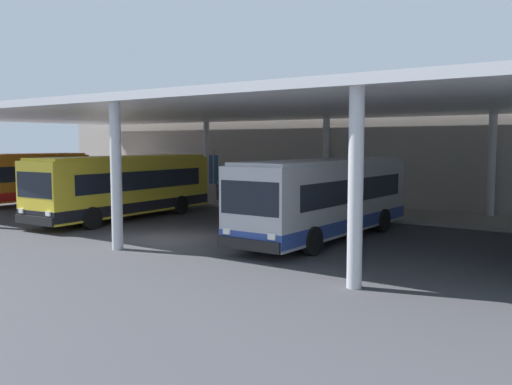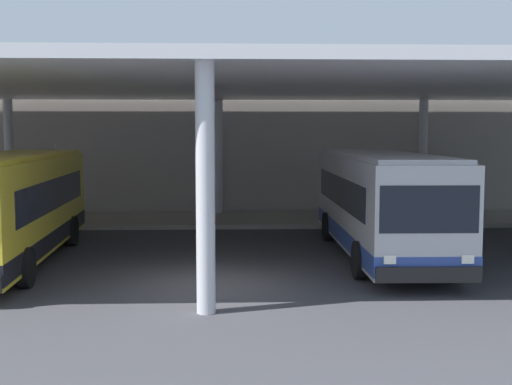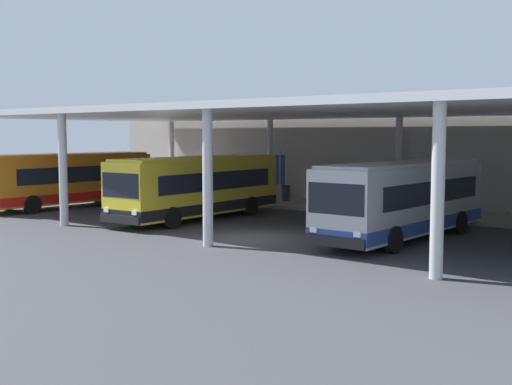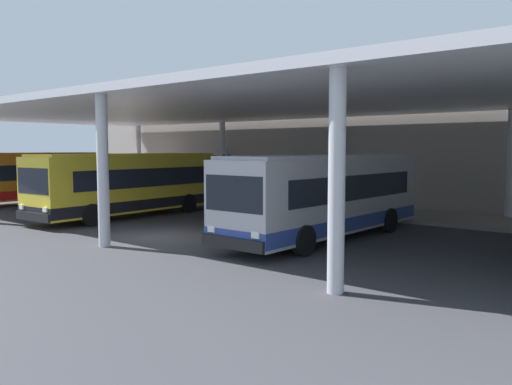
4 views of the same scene
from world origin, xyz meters
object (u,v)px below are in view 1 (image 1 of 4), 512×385
trash_bin (220,192)px  banner_sign (214,172)px  bench_waiting (194,191)px  bus_second_bay (125,186)px  bus_nearest_bay (3,179)px  bus_middle_bay (326,197)px

trash_bin → banner_sign: (0.28, -0.97, 1.30)m
bench_waiting → trash_bin: 2.15m
bus_second_bay → bench_waiting: bearing=109.4°
bus_nearest_bay → bus_middle_bay: size_ratio=1.00×
bus_second_bay → banner_sign: bearing=94.7°
bus_middle_bay → banner_sign: 13.67m
bus_second_bay → trash_bin: 8.92m
bus_nearest_bay → trash_bin: bus_nearest_bay is taller
bus_middle_bay → trash_bin: bearing=145.7°
bus_second_bay → bus_middle_bay: (11.00, 0.69, 0.00)m
trash_bin → banner_sign: size_ratio=0.31×
bus_middle_bay → trash_bin: bus_middle_bay is taller
trash_bin → banner_sign: bearing=-73.9°
bus_second_bay → bus_middle_bay: bearing=3.6°
bus_nearest_bay → bus_middle_bay: 20.92m
bus_second_bay → bench_waiting: (-3.07, 8.73, -0.99)m
bus_middle_bay → banner_sign: banner_sign is taller
banner_sign → trash_bin: bearing=106.1°
banner_sign → bus_middle_bay: bearing=-31.6°
bus_nearest_bay → bench_waiting: 11.60m
bus_second_bay → bench_waiting: bus_second_bay is taller
trash_bin → bus_middle_bay: bearing=-34.3°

